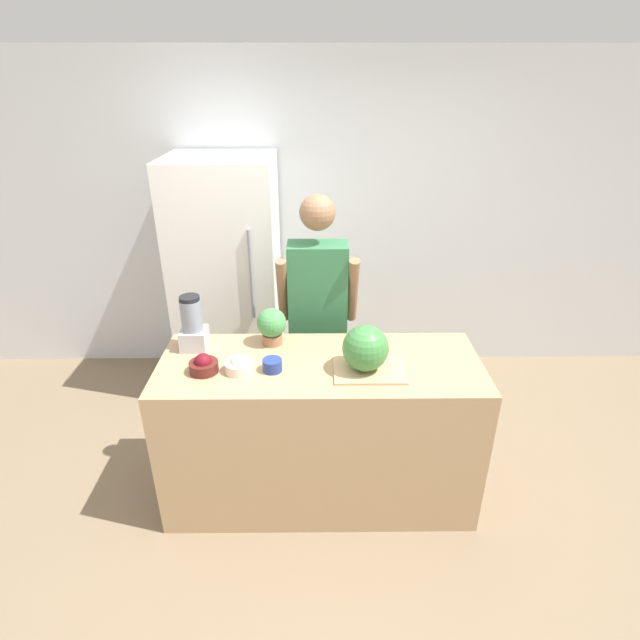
{
  "coord_description": "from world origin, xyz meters",
  "views": [
    {
      "loc": [
        -0.02,
        -2.06,
        2.4
      ],
      "look_at": [
        0.0,
        0.38,
        1.19
      ],
      "focal_mm": 28.0,
      "sensor_mm": 36.0,
      "label": 1
    }
  ],
  "objects_px": {
    "refrigerator": "(228,280)",
    "watermelon": "(365,348)",
    "blender": "(193,325)",
    "potted_plant": "(272,325)",
    "person": "(318,318)",
    "bowl_cherries": "(204,365)",
    "bowl_small_blue": "(272,365)",
    "bowl_cream": "(239,365)"
  },
  "relations": [
    {
      "from": "refrigerator",
      "to": "watermelon",
      "type": "relative_size",
      "value": 7.49
    },
    {
      "from": "blender",
      "to": "potted_plant",
      "type": "height_order",
      "value": "blender"
    },
    {
      "from": "person",
      "to": "watermelon",
      "type": "relative_size",
      "value": 6.94
    },
    {
      "from": "bowl_cherries",
      "to": "potted_plant",
      "type": "relative_size",
      "value": 0.7
    },
    {
      "from": "person",
      "to": "bowl_small_blue",
      "type": "height_order",
      "value": "person"
    },
    {
      "from": "person",
      "to": "bowl_small_blue",
      "type": "relative_size",
      "value": 16.29
    },
    {
      "from": "bowl_cherries",
      "to": "bowl_cream",
      "type": "height_order",
      "value": "bowl_cherries"
    },
    {
      "from": "person",
      "to": "bowl_cherries",
      "type": "height_order",
      "value": "person"
    },
    {
      "from": "watermelon",
      "to": "bowl_cherries",
      "type": "bearing_deg",
      "value": -179.69
    },
    {
      "from": "refrigerator",
      "to": "watermelon",
      "type": "distance_m",
      "value": 1.66
    },
    {
      "from": "bowl_cream",
      "to": "person",
      "type": "bearing_deg",
      "value": 59.39
    },
    {
      "from": "refrigerator",
      "to": "watermelon",
      "type": "bearing_deg",
      "value": -54.71
    },
    {
      "from": "bowl_cherries",
      "to": "bowl_small_blue",
      "type": "bearing_deg",
      "value": 1.32
    },
    {
      "from": "refrigerator",
      "to": "blender",
      "type": "relative_size",
      "value": 5.68
    },
    {
      "from": "potted_plant",
      "to": "refrigerator",
      "type": "bearing_deg",
      "value": 112.39
    },
    {
      "from": "watermelon",
      "to": "bowl_cream",
      "type": "xyz_separation_m",
      "value": [
        -0.68,
        0.0,
        -0.1
      ]
    },
    {
      "from": "bowl_cherries",
      "to": "potted_plant",
      "type": "distance_m",
      "value": 0.48
    },
    {
      "from": "watermelon",
      "to": "bowl_cherries",
      "type": "relative_size",
      "value": 1.6
    },
    {
      "from": "refrigerator",
      "to": "potted_plant",
      "type": "bearing_deg",
      "value": -67.61
    },
    {
      "from": "person",
      "to": "bowl_cream",
      "type": "distance_m",
      "value": 0.85
    },
    {
      "from": "bowl_cream",
      "to": "blender",
      "type": "relative_size",
      "value": 0.47
    },
    {
      "from": "blender",
      "to": "potted_plant",
      "type": "distance_m",
      "value": 0.46
    },
    {
      "from": "bowl_cream",
      "to": "blender",
      "type": "height_order",
      "value": "blender"
    },
    {
      "from": "refrigerator",
      "to": "person",
      "type": "height_order",
      "value": "refrigerator"
    },
    {
      "from": "refrigerator",
      "to": "blender",
      "type": "bearing_deg",
      "value": -91.37
    },
    {
      "from": "watermelon",
      "to": "bowl_small_blue",
      "type": "bearing_deg",
      "value": 179.55
    },
    {
      "from": "person",
      "to": "bowl_cherries",
      "type": "distance_m",
      "value": 0.97
    },
    {
      "from": "watermelon",
      "to": "bowl_cream",
      "type": "relative_size",
      "value": 1.61
    },
    {
      "from": "watermelon",
      "to": "potted_plant",
      "type": "distance_m",
      "value": 0.61
    },
    {
      "from": "refrigerator",
      "to": "person",
      "type": "relative_size",
      "value": 1.08
    },
    {
      "from": "bowl_cherries",
      "to": "bowl_small_blue",
      "type": "height_order",
      "value": "bowl_cherries"
    },
    {
      "from": "refrigerator",
      "to": "bowl_small_blue",
      "type": "distance_m",
      "value": 1.42
    },
    {
      "from": "person",
      "to": "blender",
      "type": "distance_m",
      "value": 0.88
    },
    {
      "from": "person",
      "to": "potted_plant",
      "type": "xyz_separation_m",
      "value": [
        -0.27,
        -0.42,
        0.16
      ]
    },
    {
      "from": "person",
      "to": "bowl_cherries",
      "type": "relative_size",
      "value": 11.08
    },
    {
      "from": "person",
      "to": "watermelon",
      "type": "bearing_deg",
      "value": -70.9
    },
    {
      "from": "watermelon",
      "to": "bowl_cream",
      "type": "height_order",
      "value": "watermelon"
    },
    {
      "from": "bowl_cherries",
      "to": "blender",
      "type": "xyz_separation_m",
      "value": [
        -0.11,
        0.27,
        0.11
      ]
    },
    {
      "from": "bowl_cherries",
      "to": "bowl_cream",
      "type": "distance_m",
      "value": 0.19
    },
    {
      "from": "person",
      "to": "blender",
      "type": "relative_size",
      "value": 5.27
    },
    {
      "from": "bowl_cherries",
      "to": "bowl_small_blue",
      "type": "distance_m",
      "value": 0.37
    },
    {
      "from": "person",
      "to": "bowl_small_blue",
      "type": "distance_m",
      "value": 0.77
    }
  ]
}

